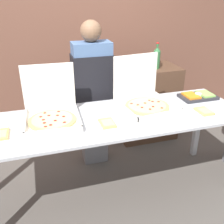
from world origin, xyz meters
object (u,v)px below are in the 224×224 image
pizza_box_far_right (52,112)px  paper_plate_front_left (107,124)px  pizza_box_near_right (144,99)px  soda_can_silver (157,58)px  soda_can_colored (142,64)px  veggie_tray (198,96)px  person_server_vest (93,89)px  soda_bottle (157,57)px  paper_plate_front_center (1,135)px  paper_plate_front_right (204,112)px

pizza_box_far_right → paper_plate_front_left: (0.44, -0.23, -0.07)m
pizza_box_near_right → soda_can_silver: size_ratio=4.45×
pizza_box_far_right → paper_plate_front_left: size_ratio=1.92×
pizza_box_far_right → soda_can_colored: 1.46m
pizza_box_far_right → pizza_box_near_right: size_ratio=0.90×
pizza_box_near_right → veggie_tray: bearing=-4.1°
person_server_vest → soda_bottle: bearing=-161.6°
pizza_box_far_right → paper_plate_front_center: bearing=-155.3°
soda_bottle → paper_plate_front_right: bearing=-90.9°
paper_plate_front_right → veggie_tray: 0.37m
soda_can_silver → soda_can_colored: 0.38m
paper_plate_front_right → person_server_vest: (-0.87, 0.78, 0.04)m
paper_plate_front_right → pizza_box_far_right: bearing=169.1°
veggie_tray → person_server_vest: person_server_vest is taller
pizza_box_far_right → paper_plate_front_left: bearing=-24.9°
pizza_box_far_right → veggie_tray: (1.51, 0.07, -0.06)m
pizza_box_near_right → soda_can_silver: (0.62, 1.01, 0.11)m
pizza_box_near_right → paper_plate_front_center: 1.31m
pizza_box_far_right → person_server_vest: 0.71m
soda_can_silver → paper_plate_front_center: bearing=-147.6°
paper_plate_front_right → soda_can_silver: size_ratio=1.93×
paper_plate_front_right → soda_bottle: 1.11m
pizza_box_near_right → paper_plate_front_center: size_ratio=2.67×
paper_plate_front_right → soda_can_silver: bearing=83.8°
paper_plate_front_left → person_server_vest: (0.05, 0.75, 0.04)m
paper_plate_front_left → soda_can_colored: size_ratio=2.09×
pizza_box_far_right → paper_plate_front_right: bearing=-8.3°
pizza_box_far_right → soda_can_silver: bearing=37.5°
soda_bottle → paper_plate_front_left: bearing=-132.0°
paper_plate_front_center → soda_can_silver: 2.28m
pizza_box_near_right → soda_bottle: size_ratio=1.71×
person_server_vest → pizza_box_far_right: bearing=46.9°
soda_bottle → person_server_vest: person_server_vest is taller
pizza_box_near_right → soda_bottle: bearing=50.2°
veggie_tray → soda_can_silver: soda_can_silver is taller
pizza_box_near_right → soda_can_colored: bearing=61.9°
paper_plate_front_center → paper_plate_front_right: same height
pizza_box_near_right → person_server_vest: bearing=121.9°
pizza_box_near_right → pizza_box_far_right: bearing=174.9°
pizza_box_far_right → soda_bottle: pizza_box_far_right is taller
pizza_box_far_right → person_server_vest: person_server_vest is taller
paper_plate_front_center → soda_bottle: 2.06m
veggie_tray → person_server_vest: (-1.03, 0.45, 0.03)m
paper_plate_front_right → soda_bottle: size_ratio=0.75×
paper_plate_front_right → person_server_vest: person_server_vest is taller
soda_can_silver → pizza_box_near_right: bearing=-121.5°
veggie_tray → soda_can_colored: size_ratio=3.02×
paper_plate_front_center → paper_plate_front_left: 0.85m
pizza_box_far_right → pizza_box_near_right: 0.88m
soda_bottle → person_server_vest: bearing=-161.6°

